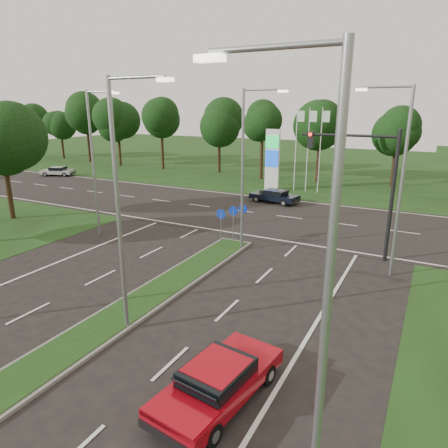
% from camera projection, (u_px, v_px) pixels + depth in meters
% --- Properties ---
extents(verge_far, '(160.00, 50.00, 0.02)m').
position_uv_depth(verge_far, '(354.00, 166.00, 56.95)').
color(verge_far, '#1C3210').
rests_on(verge_far, ground).
extents(cross_road, '(160.00, 12.00, 0.02)m').
position_uv_depth(cross_road, '(277.00, 216.00, 30.68)').
color(cross_road, black).
rests_on(cross_road, ground).
extents(median_kerb, '(2.00, 26.00, 0.12)m').
position_uv_depth(median_kerb, '(70.00, 348.00, 13.71)').
color(median_kerb, slate).
rests_on(median_kerb, ground).
extents(streetlight_median_near, '(2.53, 0.22, 9.00)m').
position_uv_depth(streetlight_median_near, '(122.00, 198.00, 13.54)').
color(streetlight_median_near, gray).
rests_on(streetlight_median_near, ground).
extents(streetlight_median_far, '(2.53, 0.22, 9.00)m').
position_uv_depth(streetlight_median_far, '(246.00, 163.00, 22.02)').
color(streetlight_median_far, gray).
rests_on(streetlight_median_far, ground).
extents(streetlight_left_far, '(2.53, 0.22, 9.00)m').
position_uv_depth(streetlight_left_far, '(95.00, 157.00, 24.51)').
color(streetlight_left_far, gray).
rests_on(streetlight_left_far, ground).
extents(streetlight_right_far, '(2.53, 0.22, 9.00)m').
position_uv_depth(streetlight_right_far, '(398.00, 173.00, 18.51)').
color(streetlight_right_far, gray).
rests_on(streetlight_right_far, ground).
extents(streetlight_right_near, '(2.53, 0.22, 9.00)m').
position_uv_depth(streetlight_right_near, '(316.00, 292.00, 6.64)').
color(streetlight_right_near, gray).
rests_on(streetlight_right_near, ground).
extents(traffic_signal, '(5.10, 0.42, 7.00)m').
position_uv_depth(traffic_signal, '(368.00, 174.00, 21.04)').
color(traffic_signal, black).
rests_on(traffic_signal, ground).
extents(median_signs, '(1.16, 1.76, 2.38)m').
position_uv_depth(median_signs, '(233.00, 218.00, 23.75)').
color(median_signs, gray).
rests_on(median_signs, ground).
extents(gas_pylon, '(5.80, 1.26, 8.00)m').
position_uv_depth(gas_pylon, '(275.00, 158.00, 39.15)').
color(gas_pylon, silver).
rests_on(gas_pylon, ground).
extents(treeline_far, '(6.00, 6.00, 9.90)m').
position_uv_depth(treeline_far, '(334.00, 119.00, 42.21)').
color(treeline_far, black).
rests_on(treeline_far, ground).
extents(red_sedan, '(2.32, 4.58, 1.21)m').
position_uv_depth(red_sedan, '(218.00, 380.00, 11.21)').
color(red_sedan, '#9E0813').
rests_on(red_sedan, ground).
extents(navy_sedan, '(4.35, 2.25, 1.14)m').
position_uv_depth(navy_sedan, '(275.00, 196.00, 34.68)').
color(navy_sedan, black).
rests_on(navy_sedan, ground).
extents(far_car_a, '(4.12, 2.97, 1.09)m').
position_uv_depth(far_car_a, '(58.00, 171.00, 48.30)').
color(far_car_a, '#ADADAD').
rests_on(far_car_a, ground).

